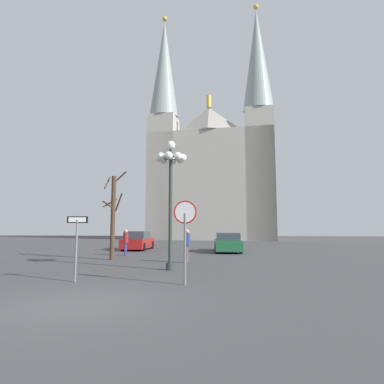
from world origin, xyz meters
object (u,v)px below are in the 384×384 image
cathedral (212,168)px  stop_sign (185,226)px  bare_tree (113,214)px  parked_car_far_red (138,241)px  street_lamp (171,176)px  parked_car_near_green (227,243)px  pedestrian_walking (126,240)px  pedestrian_standing (187,242)px  one_way_arrow_sign (77,239)px

cathedral → stop_sign: size_ratio=13.46×
bare_tree → parked_car_far_red: size_ratio=1.19×
cathedral → bare_tree: cathedral is taller
cathedral → stop_sign: bearing=-88.9°
street_lamp → parked_car_near_green: street_lamp is taller
street_lamp → bare_tree: 5.72m
street_lamp → pedestrian_walking: 8.10m
cathedral → parked_car_far_red: cathedral is taller
parked_car_far_red → pedestrian_standing: size_ratio=2.50×
street_lamp → bare_tree: size_ratio=1.10×
parked_car_far_red → pedestrian_walking: (0.70, -5.23, 0.30)m
bare_tree → cathedral: bearing=81.9°
one_way_arrow_sign → parked_car_far_red: (-2.13, 14.75, -0.68)m
bare_tree → pedestrian_walking: size_ratio=3.06×
bare_tree → parked_car_far_red: bearing=95.5°
pedestrian_walking → bare_tree: bearing=-88.8°
cathedral → street_lamp: 34.98m
one_way_arrow_sign → parked_car_far_red: bearing=98.2°
one_way_arrow_sign → bare_tree: (-1.38, 6.99, 1.14)m
cathedral → one_way_arrow_sign: cathedral is taller
bare_tree → parked_car_far_red: (-0.75, 7.76, -1.82)m
street_lamp → one_way_arrow_sign: bearing=-129.4°
parked_car_far_red → stop_sign: bearing=-68.7°
stop_sign → one_way_arrow_sign: size_ratio=1.23×
bare_tree → parked_car_near_green: bare_tree is taller
street_lamp → stop_sign: bearing=-72.0°
stop_sign → pedestrian_walking: (-5.11, 9.66, -0.85)m
one_way_arrow_sign → pedestrian_standing: 6.59m
parked_car_near_green → parked_car_far_red: 7.33m
cathedral → pedestrian_standing: size_ratio=20.98×
stop_sign → parked_car_far_red: stop_sign is taller
stop_sign → pedestrian_walking: stop_sign is taller
bare_tree → parked_car_near_green: bearing=44.7°
bare_tree → one_way_arrow_sign: bearing=-78.8°
one_way_arrow_sign → bare_tree: 7.21m
parked_car_far_red → pedestrian_walking: 5.29m
cathedral → one_way_arrow_sign: size_ratio=16.50×
one_way_arrow_sign → street_lamp: street_lamp is taller
street_lamp → parked_car_near_green: (2.46, 10.20, -3.35)m
cathedral → parked_car_far_red: (-5.07, -22.71, -10.22)m
pedestrian_walking → stop_sign: bearing=-62.1°
pedestrian_walking → parked_car_near_green: bearing=30.7°
pedestrian_walking → pedestrian_standing: bearing=-39.5°
one_way_arrow_sign → stop_sign: bearing=-2.2°
one_way_arrow_sign → street_lamp: (2.60, 3.17, 2.63)m
one_way_arrow_sign → parked_car_near_green: bearing=69.3°
stop_sign → pedestrian_standing: size_ratio=1.56×
one_way_arrow_sign → pedestrian_walking: one_way_arrow_sign is taller
stop_sign → street_lamp: street_lamp is taller
street_lamp → cathedral: bearing=89.4°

